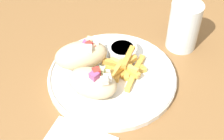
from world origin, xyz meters
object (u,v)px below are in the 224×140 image
plate (112,77)px  water_glass (183,28)px  pita_sandwich_far (82,55)px  sauce_ramekin (122,51)px  fries_pile (126,68)px  pita_sandwich_near (93,82)px

plate → water_glass: (0.17, 0.14, 0.05)m
pita_sandwich_far → sauce_ramekin: (0.09, 0.04, -0.01)m
plate → fries_pile: 0.04m
pita_sandwich_far → fries_pile: bearing=-28.2°
water_glass → sauce_ramekin: bearing=-154.1°
fries_pile → plate: bearing=-152.4°
water_glass → fries_pile: bearing=-137.8°
plate → sauce_ramekin: size_ratio=4.20×
pita_sandwich_far → water_glass: bearing=4.1°
pita_sandwich_far → sauce_ramekin: bearing=1.3°
pita_sandwich_far → pita_sandwich_near: bearing=-86.0°
pita_sandwich_near → fries_pile: 0.09m
plate → water_glass: 0.22m
plate → fries_pile: bearing=27.6°
pita_sandwich_near → fries_pile: size_ratio=1.08×
pita_sandwich_far → sauce_ramekin: 0.10m
pita_sandwich_near → pita_sandwich_far: bearing=133.4°
sauce_ramekin → water_glass: bearing=25.9°
plate → pita_sandwich_far: pita_sandwich_far is taller
fries_pile → water_glass: water_glass is taller
plate → pita_sandwich_near: pita_sandwich_near is taller
sauce_ramekin → water_glass: 0.16m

